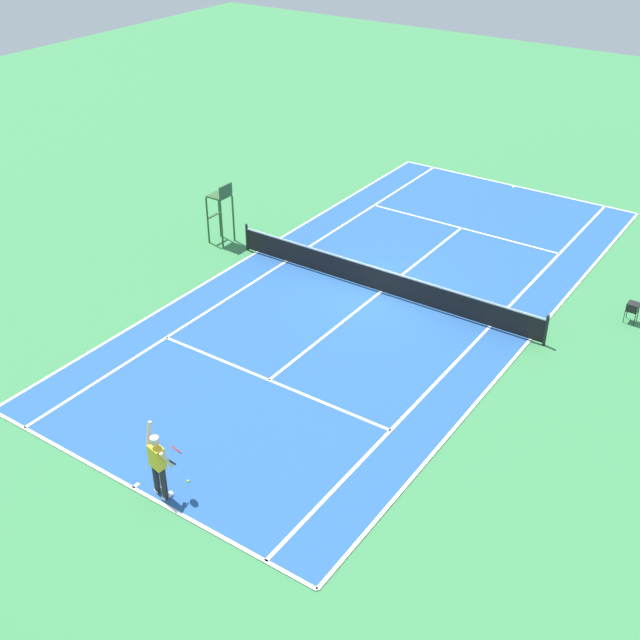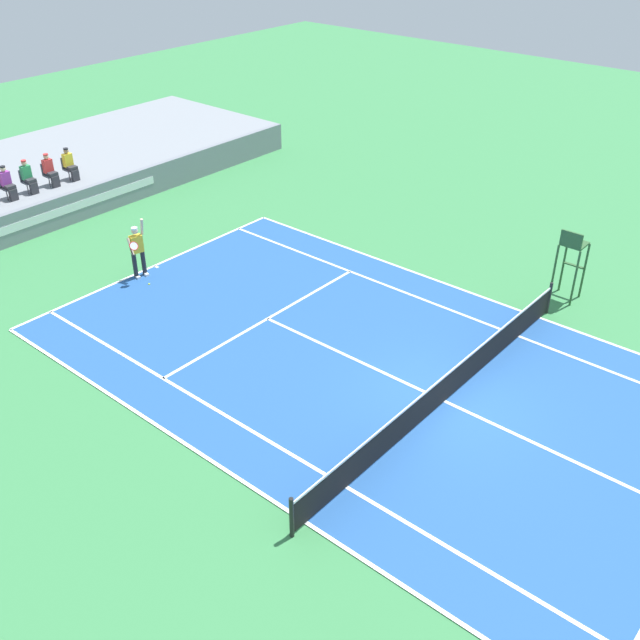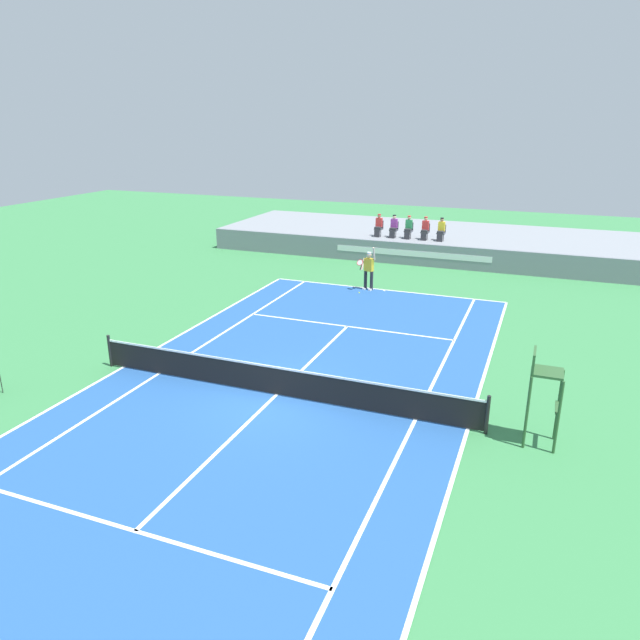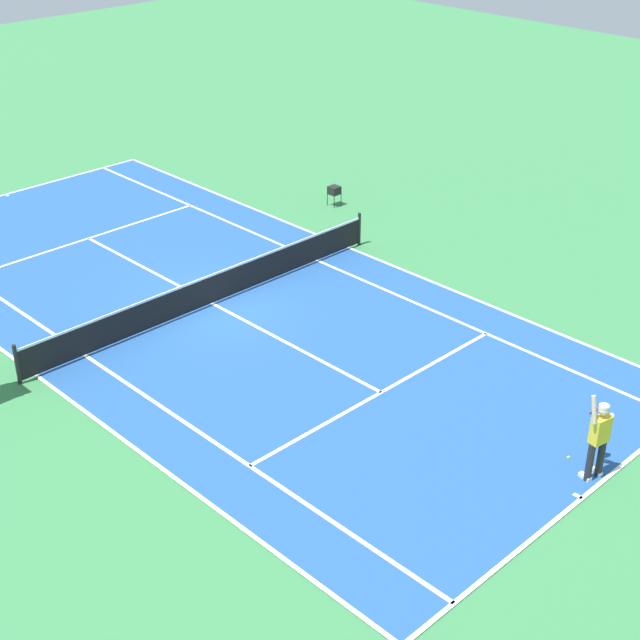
{
  "view_description": "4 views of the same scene",
  "coord_description": "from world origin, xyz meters",
  "px_view_note": "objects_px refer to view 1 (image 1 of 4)",
  "views": [
    {
      "loc": [
        -12.12,
        21.48,
        13.83
      ],
      "look_at": [
        -0.23,
        4.08,
        1.0
      ],
      "focal_mm": 45.33,
      "sensor_mm": 36.0,
      "label": 1
    },
    {
      "loc": [
        -13.77,
        -7.4,
        11.89
      ],
      "look_at": [
        -0.23,
        4.08,
        1.0
      ],
      "focal_mm": 41.4,
      "sensor_mm": 36.0,
      "label": 2
    },
    {
      "loc": [
        6.83,
        -13.92,
        7.67
      ],
      "look_at": [
        -0.23,
        4.08,
        1.0
      ],
      "focal_mm": 32.95,
      "sensor_mm": 36.0,
      "label": 3
    },
    {
      "loc": [
        14.35,
        19.03,
        12.31
      ],
      "look_at": [
        -0.23,
        4.08,
        1.0
      ],
      "focal_mm": 53.37,
      "sensor_mm": 36.0,
      "label": 4
    }
  ],
  "objects_px": {
    "tennis_ball": "(188,481)",
    "ball_hopper": "(633,307)",
    "tennis_player": "(158,464)",
    "umpire_chair": "(221,205)"
  },
  "relations": [
    {
      "from": "tennis_player",
      "to": "ball_hopper",
      "type": "distance_m",
      "value": 16.18
    },
    {
      "from": "tennis_ball",
      "to": "ball_hopper",
      "type": "distance_m",
      "value": 15.47
    },
    {
      "from": "umpire_chair",
      "to": "tennis_ball",
      "type": "bearing_deg",
      "value": 126.58
    },
    {
      "from": "tennis_player",
      "to": "ball_hopper",
      "type": "height_order",
      "value": "tennis_player"
    },
    {
      "from": "tennis_player",
      "to": "umpire_chair",
      "type": "xyz_separation_m",
      "value": [
        7.92,
        -11.65,
        0.56
      ]
    },
    {
      "from": "tennis_ball",
      "to": "tennis_player",
      "type": "bearing_deg",
      "value": 73.54
    },
    {
      "from": "tennis_player",
      "to": "tennis_ball",
      "type": "xyz_separation_m",
      "value": [
        -0.21,
        -0.7,
        -0.96
      ]
    },
    {
      "from": "umpire_chair",
      "to": "ball_hopper",
      "type": "relative_size",
      "value": 3.49
    },
    {
      "from": "tennis_ball",
      "to": "umpire_chair",
      "type": "relative_size",
      "value": 0.03
    },
    {
      "from": "tennis_ball",
      "to": "ball_hopper",
      "type": "xyz_separation_m",
      "value": [
        -6.79,
        -13.89,
        0.54
      ]
    }
  ]
}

